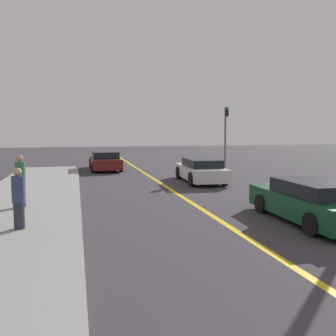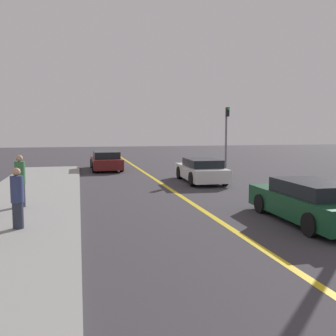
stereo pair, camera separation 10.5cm
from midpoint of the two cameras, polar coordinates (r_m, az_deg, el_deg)
The scene contains 8 objects.
road_center_line at distance 19.87m, azimuth -1.31°, elevation -2.07°, with size 0.20×60.00×0.01m.
sidewalk_left at distance 14.74m, azimuth -20.64°, elevation -4.99°, with size 3.88×26.26×0.13m.
car_near_right_lane at distance 11.91m, azimuth 20.98°, elevation -4.83°, with size 1.94×4.57×1.25m.
car_ahead_center at distance 19.72m, azimuth 5.23°, elevation -0.36°, with size 2.05×4.60×1.23m.
car_far_distant at distance 25.93m, azimuth -9.31°, elevation 1.11°, with size 2.04×4.79×1.28m.
pedestrian_mid_group at distance 10.64m, azimuth -21.71°, elevation -4.30°, with size 0.33×0.33×1.62m.
pedestrian_by_sign at distance 13.56m, azimuth -21.38°, elevation -1.84°, with size 0.34×0.34×1.77m.
traffic_light at distance 23.25m, azimuth 9.01°, elevation 5.21°, with size 0.18×0.40×4.09m.
Camera 2 is at (-4.07, -1.25, 2.75)m, focal length 40.00 mm.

